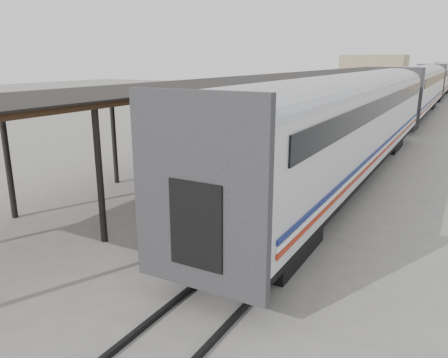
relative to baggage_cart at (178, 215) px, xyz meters
name	(u,v)px	position (x,y,z in m)	size (l,w,h in m)	color
ground	(181,227)	(-0.28, 0.52, -0.65)	(160.00, 160.00, 0.00)	slate
train	(417,87)	(2.92, 34.32, 2.04)	(3.45, 76.01, 4.01)	silver
canopy	(316,75)	(-3.68, 24.52, 3.36)	(4.90, 64.30, 4.15)	#422B19
rails	(414,116)	(2.92, 34.52, -0.59)	(1.54, 150.00, 0.12)	black
building_left	(373,71)	(-10.28, 82.52, 2.35)	(12.00, 8.00, 6.00)	tan
baggage_cart	(178,215)	(0.00, 0.00, 0.00)	(1.61, 2.57, 0.86)	olive
suitcase_stack	(181,198)	(-0.13, 0.36, 0.40)	(1.19, 1.23, 0.58)	#353437
luggage_tug	(322,129)	(-1.27, 18.83, -0.03)	(1.47, 1.76, 1.34)	maroon
porter	(171,189)	(0.25, -0.65, 1.02)	(0.59, 0.39, 1.61)	navy
pedestrian	(297,123)	(-2.87, 18.34, 0.34)	(1.16, 0.48, 1.97)	black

